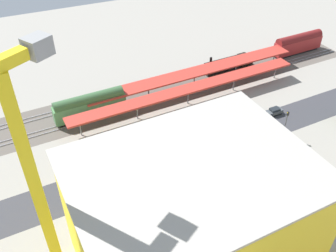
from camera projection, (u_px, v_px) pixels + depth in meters
name	position (u px, v px, depth m)	size (l,w,h in m)	color
ground_plane	(204.00, 133.00, 86.31)	(182.29, 182.29, 0.00)	gray
rail_bed	(168.00, 90.00, 100.92)	(113.93, 14.24, 0.01)	#5B544C
street_asphalt	(214.00, 144.00, 83.32)	(113.93, 9.00, 0.01)	#38383D
track_rails	(168.00, 89.00, 100.81)	(113.79, 13.51, 0.12)	#9E9EA8
platform_canopy_near	(188.00, 89.00, 93.20)	(61.76, 7.12, 4.57)	#B73328
platform_canopy_far	(195.00, 72.00, 99.92)	(60.22, 7.94, 4.42)	#B73328
locomotive	(229.00, 63.00, 108.75)	(15.74, 3.52, 5.11)	black
passenger_coach	(298.00, 43.00, 115.81)	(16.79, 3.79, 6.23)	black
freight_coach_far	(90.00, 105.00, 89.61)	(17.52, 3.76, 6.18)	black
parked_car_0	(274.00, 112.00, 91.71)	(4.20, 1.92, 1.71)	black
parked_car_1	(252.00, 119.00, 89.27)	(4.76, 2.16, 1.63)	black
parked_car_2	(229.00, 127.00, 87.08)	(4.39, 1.85, 1.71)	black
parked_car_3	(208.00, 133.00, 85.22)	(4.10, 1.96, 1.87)	black
parked_car_4	(179.00, 140.00, 83.16)	(4.94, 2.23, 1.77)	black
parked_car_5	(155.00, 147.00, 81.50)	(4.81, 1.93, 1.64)	black
parked_car_6	(124.00, 156.00, 79.15)	(4.37, 1.99, 1.72)	black
parked_car_7	(97.00, 165.00, 77.11)	(4.65, 1.98, 1.64)	black
construction_building	(191.00, 221.00, 54.45)	(31.49, 23.75, 20.25)	yellow
construction_roof_slab	(194.00, 169.00, 48.10)	(32.09, 24.35, 0.40)	#ADA89E
tower_crane	(19.00, 195.00, 41.22)	(24.03, 15.51, 39.11)	gray
box_truck_0	(177.00, 174.00, 73.70)	(9.13, 3.50, 3.39)	black
box_truck_1	(140.00, 189.00, 70.54)	(9.01, 3.62, 3.51)	black
street_tree_0	(147.00, 162.00, 70.23)	(6.28, 6.28, 9.15)	brown
street_tree_1	(207.00, 151.00, 74.46)	(6.34, 6.34, 7.90)	brown
street_tree_2	(147.00, 164.00, 70.90)	(4.08, 4.08, 7.20)	brown
street_tree_4	(194.00, 154.00, 73.64)	(4.83, 4.83, 7.29)	brown
traffic_light	(286.00, 121.00, 82.42)	(0.50, 0.36, 7.00)	#333333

